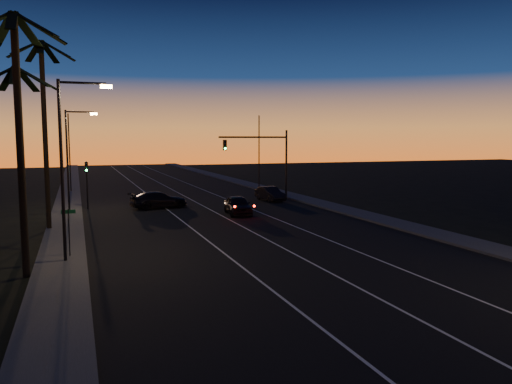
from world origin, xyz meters
name	(u,v)px	position (x,y,z in m)	size (l,w,h in m)	color
road	(223,220)	(0.00, 30.00, 0.01)	(20.00, 170.00, 0.01)	black
sidewalk_left	(65,228)	(-11.20, 30.00, 0.08)	(2.40, 170.00, 0.16)	#363634
sidewalk_right	(352,212)	(11.20, 30.00, 0.08)	(2.40, 170.00, 0.16)	#363634
lane_stripe_left	(184,222)	(-3.00, 30.00, 0.02)	(0.12, 160.00, 0.01)	silver
lane_stripe_mid	(229,220)	(0.50, 30.00, 0.02)	(0.12, 160.00, 0.01)	silver
lane_stripe_right	(272,217)	(4.00, 30.00, 0.02)	(0.12, 160.00, 0.01)	silver
palm_near	(19,118)	(-12.60, 18.00, 7.07)	(4.25, 4.16, 11.53)	black
palm_mid	(19,137)	(-13.20, 24.00, 6.25)	(4.25, 4.16, 10.03)	black
palm_far	(44,117)	(-12.20, 30.00, 7.61)	(4.25, 4.16, 12.53)	black
streetlight_left_near	(68,156)	(-10.70, 20.00, 5.32)	(2.55, 0.26, 9.00)	black
streetlight_left_far	(71,152)	(-10.69, 38.00, 5.06)	(2.55, 0.26, 8.50)	black
street_sign	(69,227)	(-10.80, 21.00, 1.66)	(0.70, 0.06, 2.60)	black
signal_mast	(264,153)	(7.14, 39.99, 4.78)	(7.10, 0.41, 7.00)	black
signal_post	(87,176)	(-9.50, 39.98, 2.89)	(0.28, 0.37, 4.20)	black
far_pole_left	(70,153)	(-11.00, 55.00, 4.50)	(0.14, 0.14, 9.00)	black
far_pole_right	(259,152)	(11.00, 52.00, 4.50)	(0.14, 0.14, 9.00)	black
lead_car	(238,205)	(1.95, 32.45, 0.77)	(2.28, 5.14, 1.52)	black
right_car	(270,194)	(7.71, 39.89, 0.70)	(1.84, 4.32, 1.38)	black
cross_car	(159,200)	(-3.54, 38.26, 0.75)	(5.39, 2.91, 1.48)	black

